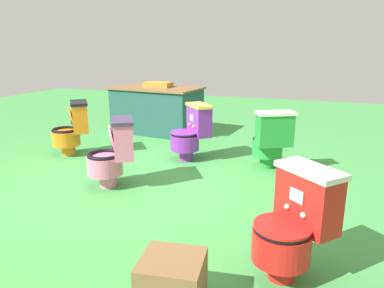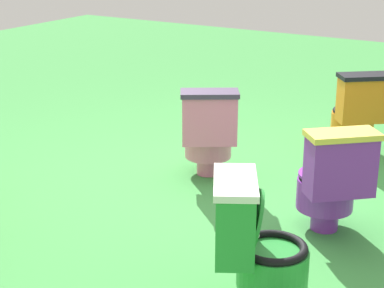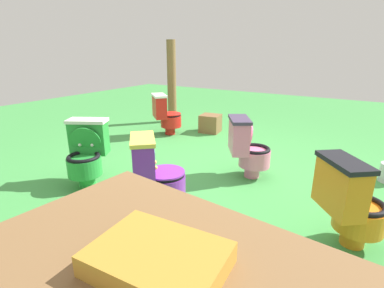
{
  "view_description": "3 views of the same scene",
  "coord_description": "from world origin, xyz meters",
  "px_view_note": "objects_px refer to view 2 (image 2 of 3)",
  "views": [
    {
      "loc": [
        1.7,
        -3.23,
        1.46
      ],
      "look_at": [
        0.44,
        0.2,
        0.45
      ],
      "focal_mm": 33.74,
      "sensor_mm": 36.0,
      "label": 1
    },
    {
      "loc": [
        3.83,
        2.26,
        1.93
      ],
      "look_at": [
        0.28,
        0.09,
        0.49
      ],
      "focal_mm": 60.87,
      "sensor_mm": 36.0,
      "label": 2
    },
    {
      "loc": [
        -1.49,
        2.96,
        1.48
      ],
      "look_at": [
        0.04,
        0.52,
        0.53
      ],
      "focal_mm": 27.16,
      "sensor_mm": 36.0,
      "label": 3
    }
  ],
  "objects_px": {
    "toilet_orange": "(357,112)",
    "toilet_purple": "(332,180)",
    "toilet_green": "(255,244)",
    "lemon_bucket": "(217,106)",
    "toilet_pink": "(209,132)"
  },
  "relations": [
    {
      "from": "toilet_orange",
      "to": "lemon_bucket",
      "type": "bearing_deg",
      "value": 129.4
    },
    {
      "from": "toilet_pink",
      "to": "lemon_bucket",
      "type": "distance_m",
      "value": 1.67
    },
    {
      "from": "toilet_orange",
      "to": "toilet_purple",
      "type": "xyz_separation_m",
      "value": [
        1.59,
        0.35,
        -0.0
      ]
    },
    {
      "from": "toilet_pink",
      "to": "toilet_orange",
      "type": "distance_m",
      "value": 1.4
    },
    {
      "from": "toilet_pink",
      "to": "toilet_purple",
      "type": "height_order",
      "value": "same"
    },
    {
      "from": "toilet_orange",
      "to": "toilet_purple",
      "type": "height_order",
      "value": "same"
    },
    {
      "from": "lemon_bucket",
      "to": "toilet_purple",
      "type": "bearing_deg",
      "value": 44.85
    },
    {
      "from": "lemon_bucket",
      "to": "toilet_green",
      "type": "bearing_deg",
      "value": 32.45
    },
    {
      "from": "toilet_green",
      "to": "toilet_pink",
      "type": "relative_size",
      "value": 1.0
    },
    {
      "from": "toilet_green",
      "to": "lemon_bucket",
      "type": "xyz_separation_m",
      "value": [
        -2.93,
        -1.87,
        -0.26
      ]
    },
    {
      "from": "lemon_bucket",
      "to": "toilet_orange",
      "type": "bearing_deg",
      "value": 78.36
    },
    {
      "from": "toilet_green",
      "to": "toilet_pink",
      "type": "height_order",
      "value": "same"
    },
    {
      "from": "toilet_purple",
      "to": "toilet_green",
      "type": "bearing_deg",
      "value": -134.19
    },
    {
      "from": "toilet_pink",
      "to": "toilet_purple",
      "type": "relative_size",
      "value": 1.0
    },
    {
      "from": "toilet_purple",
      "to": "toilet_pink",
      "type": "bearing_deg",
      "value": 116.82
    }
  ]
}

